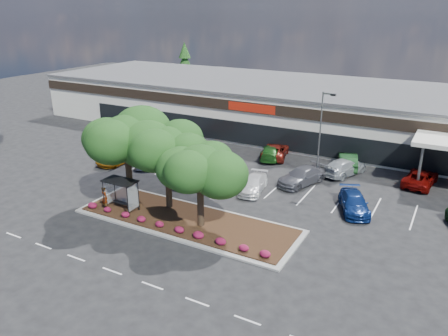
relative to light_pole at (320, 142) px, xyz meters
The scene contains 24 objects.
ground 18.62m from the light_pole, 103.35° to the right, with size 160.00×160.00×0.00m, color black.
retail_store 16.70m from the light_pole, 104.38° to the left, with size 80.40×25.20×6.25m.
landscape_island 15.51m from the light_pole, 114.32° to the right, with size 18.00×6.00×0.26m.
lane_markings 9.31m from the light_pole, 120.73° to the right, with size 33.12×20.06×0.01m.
shrub_row 17.32m from the light_pole, 111.41° to the right, with size 17.00×0.80×0.50m, color maroon, non-canonical shape.
bus_shelter 18.92m from the light_pole, 128.37° to the right, with size 2.75×1.55×2.59m.
island_tree_west 18.02m from the light_pole, 132.68° to the right, with size 7.20×7.20×7.89m, color #143D12, non-canonical shape.
island_tree_mid 15.27m from the light_pole, 124.78° to the right, with size 6.60×6.60×7.32m, color #143D12, non-canonical shape.
island_tree_east 14.81m from the light_pole, 108.54° to the right, with size 5.80×5.80×6.50m, color #143D12, non-canonical shape.
conifer_north_west 44.39m from the light_pole, 140.44° to the left, with size 4.40×4.40×10.00m, color #143D12.
person_waiting 20.36m from the light_pole, 130.21° to the right, with size 0.70×0.46×1.93m, color #594C47.
light_pole is the anchor object (origin of this frame).
car_0 21.29m from the light_pole, 163.62° to the right, with size 2.33×5.05×1.40m, color #81490B.
car_1 17.92m from the light_pole, 164.89° to the right, with size 1.98×4.87×1.41m, color silver.
car_2 12.55m from the light_pole, 148.01° to the right, with size 1.67×4.78×1.58m, color brown.
car_3 7.78m from the light_pole, 126.47° to the right, with size 1.91×4.71×1.37m, color white.
car_4 3.69m from the light_pole, 116.26° to the right, with size 2.23×5.48×1.59m, color #57585F.
car_5 7.85m from the light_pole, 48.91° to the right, with size 2.04×5.02×1.46m, color navy.
car_9 17.00m from the light_pole, behind, with size 2.75×5.95×1.65m, color maroon.
car_11 7.97m from the light_pole, 146.85° to the left, with size 2.53×5.48×1.52m, color maroon.
car_12 7.93m from the light_pole, 151.35° to the left, with size 2.09×5.14×1.49m, color #1C551A.
car_13 4.32m from the light_pole, 52.29° to the left, with size 2.24×5.50×1.60m, color #9DA4A8.
car_14 5.65m from the light_pole, 69.44° to the left, with size 1.79×5.14×1.69m, color #1D491F.
car_15 9.92m from the light_pole, 19.69° to the left, with size 2.45×5.32×1.48m, color maroon.
Camera 1 is at (15.36, -21.37, 15.86)m, focal length 35.00 mm.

